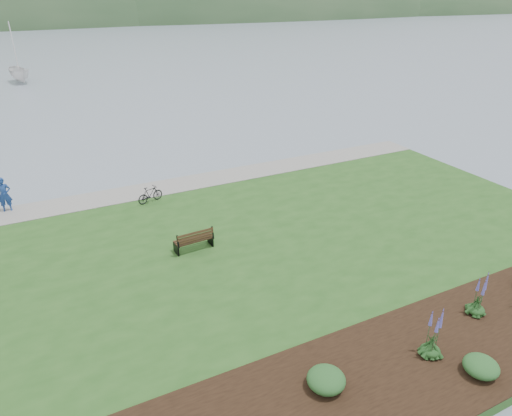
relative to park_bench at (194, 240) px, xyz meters
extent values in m
plane|color=slate|center=(1.39, 0.47, -0.91)|extent=(600.00, 600.00, 0.00)
cube|color=#224E1B|center=(1.39, -1.53, -0.71)|extent=(34.00, 20.00, 0.40)
cube|color=gray|center=(1.39, 7.37, -0.50)|extent=(34.00, 2.20, 0.03)
cube|color=black|center=(4.39, -9.33, -0.49)|extent=(24.00, 4.40, 0.04)
cube|color=#312013|center=(-0.01, 0.11, -0.05)|extent=(1.68, 0.67, 0.05)
cube|color=#312013|center=(0.01, -0.20, 0.26)|extent=(1.65, 0.26, 0.51)
cube|color=black|center=(-0.81, 0.06, -0.28)|extent=(0.10, 0.57, 0.45)
cube|color=black|center=(0.80, 0.16, -0.28)|extent=(0.10, 0.57, 0.45)
imported|color=navy|center=(-7.25, 7.97, 0.55)|extent=(0.80, 0.58, 2.13)
imported|color=black|center=(-0.41, 5.76, -0.07)|extent=(0.86, 1.54, 0.89)
imported|color=silver|center=(-5.48, 49.45, -0.91)|extent=(10.33, 10.45, 23.00)
ellipsoid|color=#153A15|center=(4.37, -9.30, -0.32)|extent=(0.62, 0.62, 0.31)
cone|color=#4C48A8|center=(4.37, -9.30, 0.56)|extent=(0.32, 0.32, 1.45)
ellipsoid|color=#153A15|center=(7.29, -8.53, -0.32)|extent=(0.62, 0.62, 0.31)
cone|color=#4C48A8|center=(7.29, -8.53, 0.55)|extent=(0.32, 0.32, 1.43)
ellipsoid|color=#1E4C21|center=(0.74, -8.93, -0.19)|extent=(1.11, 1.11, 0.56)
ellipsoid|color=#1E4C21|center=(5.10, -10.53, -0.21)|extent=(1.03, 1.03, 0.51)
camera|label=1|loc=(-5.29, -16.53, 9.76)|focal=32.00mm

